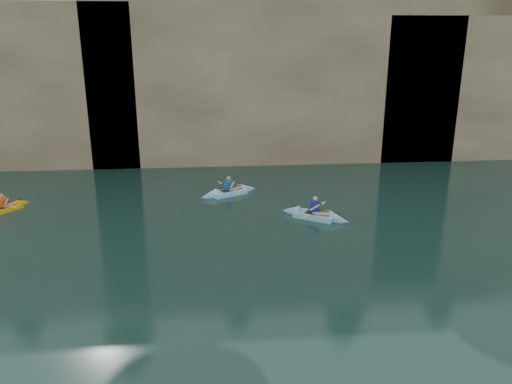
{
  "coord_description": "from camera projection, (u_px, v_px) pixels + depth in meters",
  "views": [
    {
      "loc": [
        -2.43,
        -10.45,
        8.22
      ],
      "look_at": [
        -0.89,
        6.11,
        3.0
      ],
      "focal_mm": 35.0,
      "sensor_mm": 36.0,
      "label": 1
    }
  ],
  "objects": [
    {
      "name": "ground",
      "position": [
        313.0,
        376.0,
        12.61
      ],
      "size": [
        160.0,
        160.0,
        0.0
      ],
      "primitive_type": "plane",
      "color": "black",
      "rests_on": "ground"
    },
    {
      "name": "sea_cave_center",
      "position": [
        187.0,
        142.0,
        32.63
      ],
      "size": [
        3.5,
        1.0,
        3.2
      ],
      "primitive_type": "cube",
      "color": "black",
      "rests_on": "ground"
    },
    {
      "name": "kayaker_ltblue_near",
      "position": [
        315.0,
        215.0,
        23.46
      ],
      "size": [
        3.24,
        2.57,
        1.34
      ],
      "rotation": [
        0.0,
        0.0,
        -0.6
      ],
      "color": "#7CB1CF",
      "rests_on": "ground"
    },
    {
      "name": "kayaker_ltblue_mid",
      "position": [
        229.0,
        192.0,
        26.94
      ],
      "size": [
        3.35,
        2.28,
        1.28
      ],
      "rotation": [
        0.0,
        0.0,
        0.45
      ],
      "color": "#98D0FF",
      "rests_on": "ground"
    },
    {
      "name": "cliff",
      "position": [
        239.0,
        65.0,
        39.31
      ],
      "size": [
        70.0,
        16.0,
        12.0
      ],
      "primitive_type": "cube",
      "color": "#CBB77C",
      "rests_on": "ground"
    },
    {
      "name": "cliff_slab_center",
      "position": [
        277.0,
        76.0,
        32.54
      ],
      "size": [
        24.0,
        2.4,
        11.4
      ],
      "primitive_type": "cube",
      "color": "tan",
      "rests_on": "ground"
    },
    {
      "name": "kayaker_orange",
      "position": [
        4.0,
        209.0,
        24.39
      ],
      "size": [
        2.29,
        2.73,
        1.11
      ],
      "rotation": [
        0.0,
        0.0,
        0.93
      ],
      "color": "#FFA210",
      "rests_on": "ground"
    },
    {
      "name": "sea_cave_east",
      "position": [
        395.0,
        128.0,
        33.66
      ],
      "size": [
        5.0,
        1.0,
        4.5
      ],
      "primitive_type": "cube",
      "color": "black",
      "rests_on": "ground"
    }
  ]
}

